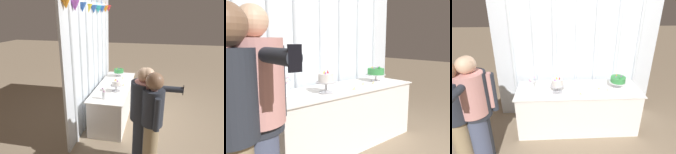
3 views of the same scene
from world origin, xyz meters
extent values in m
plane|color=gray|center=(0.00, 0.00, 0.00)|extent=(24.00, 24.00, 0.00)
cube|color=silver|center=(0.00, 0.60, 1.39)|extent=(2.88, 0.04, 2.78)
cylinder|color=silver|center=(-1.11, 0.57, 1.39)|extent=(0.06, 0.06, 2.78)
cylinder|color=silver|center=(-0.73, 0.57, 1.39)|extent=(0.06, 0.06, 2.78)
cylinder|color=silver|center=(-0.38, 0.57, 1.39)|extent=(0.09, 0.09, 2.78)
cylinder|color=silver|center=(0.01, 0.57, 1.39)|extent=(0.05, 0.05, 2.78)
cylinder|color=silver|center=(0.36, 0.57, 1.39)|extent=(0.08, 0.08, 2.78)
cylinder|color=silver|center=(0.74, 0.57, 1.39)|extent=(0.07, 0.07, 2.78)
cylinder|color=silver|center=(1.11, 0.57, 1.39)|extent=(0.06, 0.06, 2.78)
cube|color=white|center=(0.00, 0.10, 0.37)|extent=(1.97, 0.66, 0.74)
cube|color=white|center=(0.00, 0.10, 0.75)|extent=(2.02, 0.71, 0.01)
cylinder|color=#B2B2B7|center=(-0.34, 0.00, 0.76)|extent=(0.17, 0.17, 0.01)
cylinder|color=#B2B2B7|center=(-0.34, 0.00, 0.82)|extent=(0.03, 0.03, 0.11)
cylinder|color=#B2B2B7|center=(-0.34, 0.00, 0.88)|extent=(0.23, 0.23, 0.01)
cylinder|color=white|center=(-0.34, 0.00, 0.93)|extent=(0.18, 0.18, 0.09)
cone|color=#DB333D|center=(-0.31, 0.01, 1.00)|extent=(0.03, 0.03, 0.04)
cone|color=yellow|center=(-0.35, 0.02, 1.00)|extent=(0.03, 0.03, 0.04)
cone|color=purple|center=(-0.38, -0.04, 0.99)|extent=(0.02, 0.02, 0.03)
cylinder|color=silver|center=(0.66, 0.13, 0.76)|extent=(0.14, 0.14, 0.01)
cylinder|color=silver|center=(0.66, 0.13, 0.81)|extent=(0.02, 0.02, 0.08)
cylinder|color=silver|center=(0.66, 0.13, 0.85)|extent=(0.28, 0.28, 0.01)
cylinder|color=#388E47|center=(0.66, 0.13, 0.90)|extent=(0.24, 0.24, 0.08)
sphere|color=purple|center=(0.71, 0.13, 0.95)|extent=(0.02, 0.02, 0.02)
cone|color=orange|center=(0.65, 0.19, 0.96)|extent=(0.02, 0.02, 0.03)
cone|color=purple|center=(0.62, 0.12, 0.96)|extent=(0.02, 0.02, 0.03)
sphere|color=green|center=(0.67, 0.07, 0.96)|extent=(0.03, 0.03, 0.03)
cylinder|color=silver|center=(-0.76, 0.14, 0.82)|extent=(0.08, 0.08, 0.14)
sphere|color=silver|center=(-0.73, 0.14, 0.94)|extent=(0.03, 0.03, 0.03)
sphere|color=white|center=(-0.73, 0.14, 0.93)|extent=(0.03, 0.03, 0.03)
sphere|color=white|center=(-0.77, 0.13, 0.92)|extent=(0.04, 0.04, 0.04)
sphere|color=#CC9EC6|center=(-0.78, 0.14, 0.91)|extent=(0.04, 0.04, 0.04)
sphere|color=white|center=(-0.75, 0.15, 0.93)|extent=(0.03, 0.03, 0.03)
sphere|color=#CC9EC6|center=(-0.72, 0.18, 0.94)|extent=(0.04, 0.04, 0.04)
cylinder|color=beige|center=(0.01, -0.10, 0.76)|extent=(0.05, 0.05, 0.02)
sphere|color=#F9CC4C|center=(0.01, -0.10, 0.78)|extent=(0.01, 0.01, 0.01)
cylinder|color=beige|center=(0.34, 0.07, 0.76)|extent=(0.04, 0.04, 0.01)
sphere|color=#F9CC4C|center=(0.34, 0.07, 0.78)|extent=(0.01, 0.01, 0.01)
cylinder|color=beige|center=(0.47, 0.00, 0.76)|extent=(0.04, 0.04, 0.02)
sphere|color=#F9CC4C|center=(0.47, 0.00, 0.78)|extent=(0.01, 0.01, 0.01)
cylinder|color=#282D38|center=(-1.37, -0.60, 1.07)|extent=(0.46, 0.46, 0.58)
sphere|color=beige|center=(-1.37, -0.60, 1.46)|extent=(0.21, 0.21, 0.21)
cylinder|color=#282D38|center=(-1.16, -0.53, 1.06)|extent=(0.08, 0.08, 0.51)
cylinder|color=#282D38|center=(-1.55, -0.75, 1.06)|extent=(0.37, 0.37, 0.51)
cube|color=#334284|center=(-1.55, -0.88, 1.09)|extent=(0.04, 0.02, 0.32)
cylinder|color=#282D38|center=(-1.37, -0.91, 1.28)|extent=(0.08, 0.45, 0.08)
cube|color=black|center=(-1.37, -1.14, 1.28)|extent=(0.06, 0.02, 0.12)
cylinder|color=#D6938E|center=(-1.38, -0.65, 1.10)|extent=(0.47, 0.47, 0.53)
sphere|color=beige|center=(-1.38, -0.65, 1.47)|extent=(0.20, 0.20, 0.20)
cube|color=#664C84|center=(-1.38, -0.81, 1.13)|extent=(0.04, 0.02, 0.34)
cylinder|color=#D6938E|center=(-1.57, -0.75, 1.10)|extent=(0.08, 0.08, 0.46)
cylinder|color=#D6938E|center=(-1.18, -0.55, 1.10)|extent=(0.08, 0.08, 0.46)
camera|label=1|loc=(-3.95, -0.71, 2.25)|focal=30.86mm
camera|label=2|loc=(-1.87, -2.02, 1.36)|focal=36.59mm
camera|label=3|loc=(-0.38, -2.66, 2.17)|focal=30.17mm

